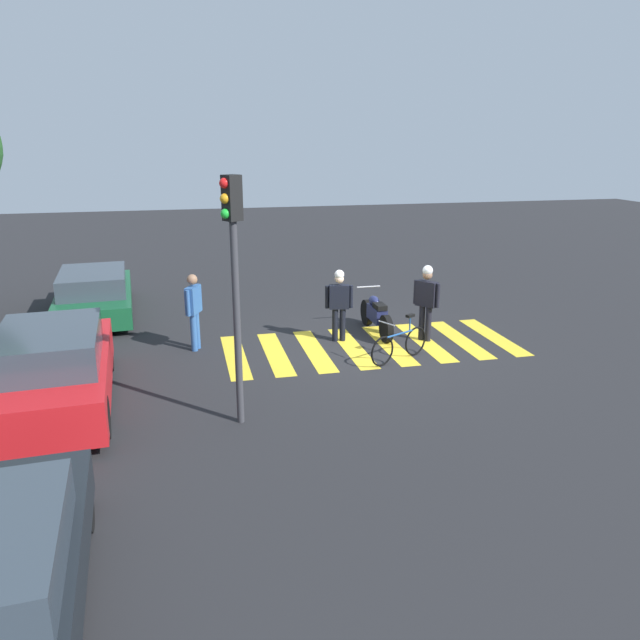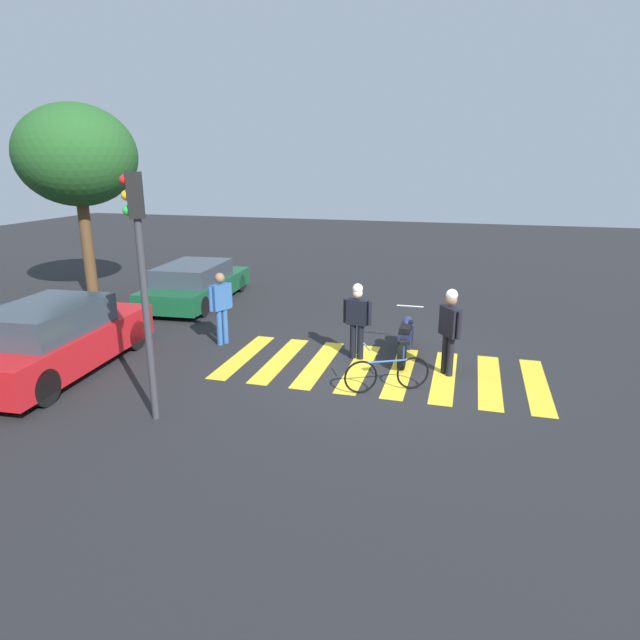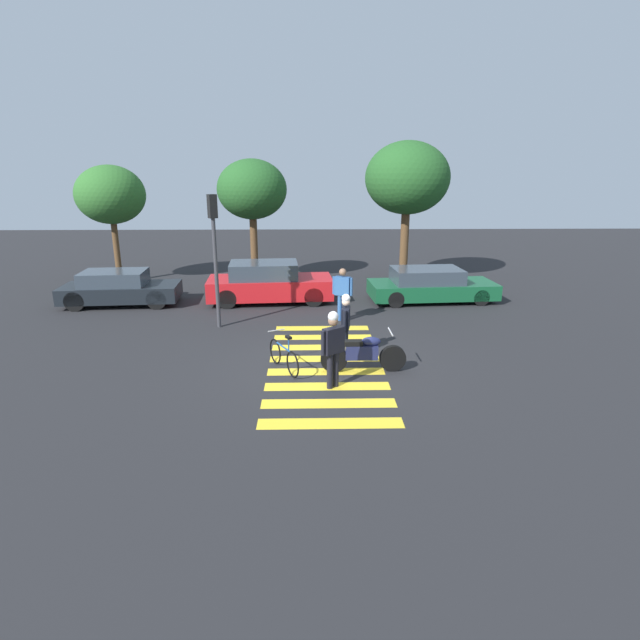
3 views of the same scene
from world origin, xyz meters
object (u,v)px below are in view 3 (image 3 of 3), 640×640
car_red_convertible (269,283)px  car_black_suv (119,288)px  police_motorcycle (363,354)px  traffic_light_pole (214,240)px  leaning_bicycle (284,356)px  officer_by_motorcycle (333,344)px  pedestrian_bystander (342,291)px  car_green_compact (430,285)px  officer_on_foot (346,321)px

car_red_convertible → car_black_suv: bearing=-176.7°
police_motorcycle → traffic_light_pole: (-4.22, 3.81, 2.32)m
traffic_light_pole → leaning_bicycle: bearing=-58.7°
leaning_bicycle → car_red_convertible: car_red_convertible is taller
leaning_bicycle → traffic_light_pole: (-2.25, 3.70, 2.41)m
officer_by_motorcycle → traffic_light_pole: traffic_light_pole is taller
pedestrian_bystander → car_red_convertible: 3.66m
car_green_compact → pedestrian_bystander: bearing=-143.9°
leaning_bicycle → police_motorcycle: bearing=-3.2°
officer_on_foot → car_black_suv: size_ratio=0.40×
officer_on_foot → leaning_bicycle: bearing=-149.6°
car_black_suv → pedestrian_bystander: bearing=-15.5°
car_red_convertible → car_green_compact: (6.12, 0.01, -0.12)m
officer_on_foot → car_black_suv: bearing=144.9°
officer_by_motorcycle → car_green_compact: officer_by_motorcycle is taller
car_black_suv → officer_on_foot: bearing=-35.1°
officer_on_foot → pedestrian_bystander: size_ratio=0.98×
pedestrian_bystander → car_black_suv: size_ratio=0.41×
police_motorcycle → leaning_bicycle: size_ratio=1.38×
traffic_light_pole → car_green_compact: bearing=22.9°
car_black_suv → car_green_compact: car_black_suv is taller
officer_by_motorcycle → officer_on_foot: bearing=78.0°
car_green_compact → traffic_light_pole: size_ratio=1.17×
officer_on_foot → car_red_convertible: bearing=112.8°
officer_on_foot → car_black_suv: officer_on_foot is taller
leaning_bicycle → car_red_convertible: (-0.88, 6.85, 0.35)m
police_motorcycle → car_red_convertible: car_red_convertible is taller
police_motorcycle → car_black_suv: bearing=141.4°
car_black_suv → car_red_convertible: 5.49m
officer_on_foot → car_black_suv: (-7.96, 5.59, -0.38)m
pedestrian_bystander → car_green_compact: bearing=36.1°
leaning_bicycle → officer_on_foot: 1.97m
pedestrian_bystander → car_green_compact: (3.51, 2.56, -0.42)m
officer_on_foot → traffic_light_pole: size_ratio=0.42×
pedestrian_bystander → officer_by_motorcycle: bearing=-95.9°
leaning_bicycle → car_green_compact: 8.64m
pedestrian_bystander → car_green_compact: 4.37m
pedestrian_bystander → traffic_light_pole: size_ratio=0.43×
police_motorcycle → pedestrian_bystander: bearing=93.2°
police_motorcycle → leaning_bicycle: 1.98m
police_motorcycle → pedestrian_bystander: 4.45m
police_motorcycle → car_green_compact: car_green_compact is taller
police_motorcycle → pedestrian_bystander: pedestrian_bystander is taller
car_black_suv → car_red_convertible: size_ratio=0.90×
leaning_bicycle → car_green_compact: bearing=52.6°
car_black_suv → traffic_light_pole: bearing=-34.7°
police_motorcycle → pedestrian_bystander: size_ratio=1.21×
leaning_bicycle → officer_by_motorcycle: size_ratio=0.84×
car_green_compact → officer_on_foot: bearing=-121.6°
leaning_bicycle → officer_on_foot: officer_on_foot is taller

